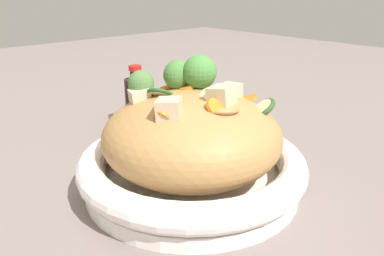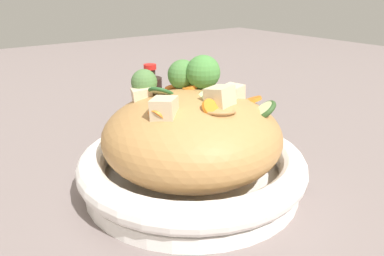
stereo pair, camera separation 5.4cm
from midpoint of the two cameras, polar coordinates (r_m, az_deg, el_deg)
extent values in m
plane|color=slate|center=(0.58, -2.70, -8.68)|extent=(3.00, 3.00, 0.00)
cylinder|color=white|center=(0.58, -2.72, -7.80)|extent=(0.30, 0.30, 0.02)
torus|color=white|center=(0.56, -2.77, -5.14)|extent=(0.32, 0.32, 0.04)
ellipsoid|color=#B17F48|center=(0.55, -2.84, -1.25)|extent=(0.25, 0.25, 0.12)
torus|color=#B17F49|center=(0.49, 1.55, 2.53)|extent=(0.06, 0.06, 0.01)
torus|color=#AB844E|center=(0.53, -5.85, 3.04)|extent=(0.08, 0.08, 0.02)
cone|color=#98BE79|center=(0.59, -4.62, 5.53)|extent=(0.02, 0.02, 0.02)
sphere|color=#4A7E3D|center=(0.58, -4.69, 7.63)|extent=(0.05, 0.05, 0.04)
cone|color=#9FB676|center=(0.57, -1.62, 5.49)|extent=(0.03, 0.03, 0.02)
sphere|color=#49873E|center=(0.57, -1.64, 8.06)|extent=(0.07, 0.07, 0.05)
cone|color=#98BA78|center=(0.57, -10.03, 4.11)|extent=(0.02, 0.02, 0.02)
sphere|color=#4E763F|center=(0.56, -10.17, 6.33)|extent=(0.04, 0.04, 0.04)
cylinder|color=orange|center=(0.49, -5.91, 3.52)|extent=(0.03, 0.03, 0.02)
cylinder|color=orange|center=(0.61, -6.01, 5.39)|extent=(0.04, 0.04, 0.02)
cylinder|color=orange|center=(0.57, -3.41, 5.84)|extent=(0.03, 0.03, 0.01)
cylinder|color=orange|center=(0.47, -7.51, 1.61)|extent=(0.02, 0.03, 0.02)
cylinder|color=orange|center=(0.57, 5.48, 4.25)|extent=(0.04, 0.04, 0.01)
cylinder|color=orange|center=(0.48, 0.13, 2.93)|extent=(0.03, 0.02, 0.02)
cylinder|color=beige|center=(0.53, 7.42, 2.80)|extent=(0.04, 0.04, 0.02)
torus|color=#2E4F23|center=(0.53, 7.42, 2.80)|extent=(0.05, 0.05, 0.03)
cylinder|color=beige|center=(0.52, -0.53, 4.79)|extent=(0.03, 0.04, 0.02)
torus|color=#2B5E2F|center=(0.52, -0.53, 4.79)|extent=(0.04, 0.04, 0.02)
cylinder|color=beige|center=(0.54, -7.54, 4.91)|extent=(0.04, 0.04, 0.02)
torus|color=#255527|center=(0.54, -7.54, 4.91)|extent=(0.05, 0.05, 0.02)
cube|color=beige|center=(0.47, -6.60, 2.56)|extent=(0.04, 0.04, 0.03)
cube|color=beige|center=(0.51, 1.25, 4.52)|extent=(0.04, 0.04, 0.03)
cube|color=beige|center=(0.55, -10.39, 4.47)|extent=(0.04, 0.03, 0.02)
cube|color=beige|center=(0.55, 2.87, 5.28)|extent=(0.03, 0.03, 0.02)
cylinder|color=black|center=(0.81, -9.90, 3.56)|extent=(0.05, 0.05, 0.10)
cylinder|color=black|center=(0.80, -10.15, 7.57)|extent=(0.02, 0.02, 0.02)
cylinder|color=red|center=(0.80, -10.22, 8.54)|extent=(0.03, 0.03, 0.01)
camera|label=1|loc=(0.03, -92.86, -1.07)|focal=36.82mm
camera|label=2|loc=(0.03, 87.14, 1.07)|focal=36.82mm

